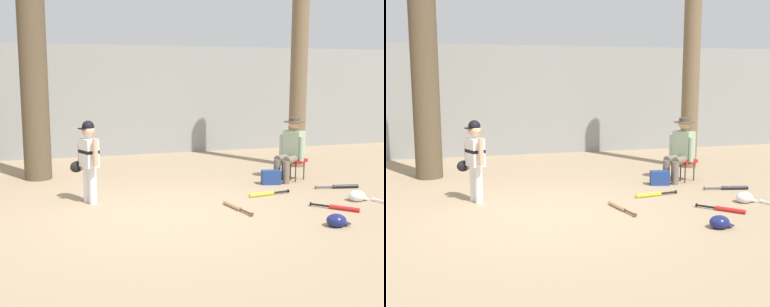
# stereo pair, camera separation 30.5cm
# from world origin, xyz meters

# --- Properties ---
(ground_plane) EXTENTS (60.00, 60.00, 0.00)m
(ground_plane) POSITION_xyz_m (0.00, 0.00, 0.00)
(ground_plane) COLOR #9E8466
(concrete_back_wall) EXTENTS (18.00, 0.36, 2.74)m
(concrete_back_wall) POSITION_xyz_m (0.00, 5.75, 1.37)
(concrete_back_wall) COLOR gray
(concrete_back_wall) RESTS_ON ground
(tree_near_player) EXTENTS (0.83, 0.83, 4.88)m
(tree_near_player) POSITION_xyz_m (-1.72, 3.17, 2.02)
(tree_near_player) COLOR brown
(tree_near_player) RESTS_ON ground
(tree_behind_spectator) EXTENTS (0.48, 0.48, 5.29)m
(tree_behind_spectator) POSITION_xyz_m (3.76, 2.89, 2.41)
(tree_behind_spectator) COLOR brown
(tree_behind_spectator) RESTS_ON ground
(young_ballplayer) EXTENTS (0.46, 0.55, 1.31)m
(young_ballplayer) POSITION_xyz_m (-0.98, 1.01, 0.74)
(young_ballplayer) COLOR white
(young_ballplayer) RESTS_ON ground
(folding_stool) EXTENTS (0.54, 0.54, 0.41)m
(folding_stool) POSITION_xyz_m (2.96, 1.60, 0.36)
(folding_stool) COLOR red
(folding_stool) RESTS_ON ground
(seated_spectator) EXTENTS (0.66, 0.56, 1.20)m
(seated_spectator) POSITION_xyz_m (2.88, 1.55, 0.64)
(seated_spectator) COLOR #6B6051
(seated_spectator) RESTS_ON ground
(handbag_beside_stool) EXTENTS (0.37, 0.26, 0.26)m
(handbag_beside_stool) POSITION_xyz_m (2.37, 1.36, 0.13)
(handbag_beside_stool) COLOR navy
(handbag_beside_stool) RESTS_ON ground
(bat_yellow_trainer) EXTENTS (0.78, 0.17, 0.07)m
(bat_yellow_trainer) POSITION_xyz_m (1.87, 0.58, 0.03)
(bat_yellow_trainer) COLOR yellow
(bat_yellow_trainer) RESTS_ON ground
(bat_black_composite) EXTENTS (0.78, 0.22, 0.07)m
(bat_black_composite) POSITION_xyz_m (3.43, 0.66, 0.03)
(bat_black_composite) COLOR black
(bat_black_composite) RESTS_ON ground
(bat_red_barrel) EXTENTS (0.54, 0.60, 0.07)m
(bat_red_barrel) POSITION_xyz_m (2.55, -0.57, 0.03)
(bat_red_barrel) COLOR red
(bat_red_barrel) RESTS_ON ground
(bat_wood_tan) EXTENTS (0.18, 0.77, 0.07)m
(bat_wood_tan) POSITION_xyz_m (1.07, -0.01, 0.03)
(bat_wood_tan) COLOR tan
(bat_wood_tan) RESTS_ON ground
(batting_helmet_navy) EXTENTS (0.32, 0.25, 0.18)m
(batting_helmet_navy) POSITION_xyz_m (2.02, -1.25, 0.08)
(batting_helmet_navy) COLOR navy
(batting_helmet_navy) RESTS_ON ground
(batting_helmet_white) EXTENTS (0.32, 0.25, 0.19)m
(batting_helmet_white) POSITION_xyz_m (3.13, -0.18, 0.08)
(batting_helmet_white) COLOR silver
(batting_helmet_white) RESTS_ON ground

